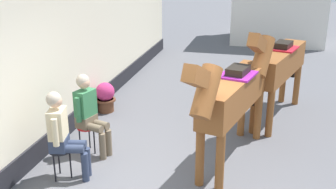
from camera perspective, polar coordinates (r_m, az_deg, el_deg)
name	(u,v)px	position (r m, az deg, el deg)	size (l,w,h in m)	color
ground_plane	(207,115)	(8.78, 5.35, -2.81)	(40.00, 40.00, 0.00)	#56565B
pub_facade_wall	(55,54)	(7.72, -15.21, 5.43)	(0.34, 14.00, 3.40)	beige
seated_visitor_near	(63,131)	(6.34, -14.24, -4.91)	(0.61, 0.48, 1.39)	black
seated_visitor_far	(89,111)	(7.02, -10.79, -2.17)	(0.61, 0.48, 1.39)	red
saddled_horse_near	(232,96)	(6.53, 8.74, -0.16)	(0.99, 2.94, 2.06)	brown
saddled_horse_far	(278,64)	(8.44, 14.87, 4.00)	(1.13, 2.91, 2.06)	brown
flower_planter_farthest	(105,97)	(8.92, -8.57, -0.28)	(0.43, 0.43, 0.64)	brown
spare_stool_white	(222,79)	(9.85, 7.45, 2.12)	(0.32, 0.32, 0.46)	white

